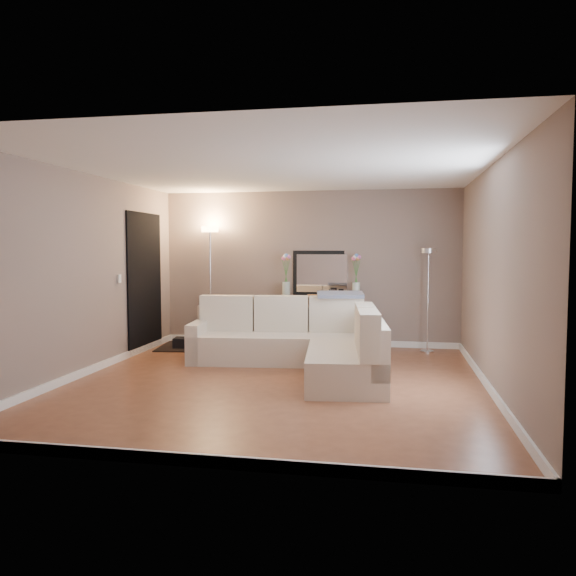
% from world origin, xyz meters
% --- Properties ---
extents(floor, '(5.00, 5.50, 0.01)m').
position_xyz_m(floor, '(0.00, 0.00, -0.01)').
color(floor, brown).
rests_on(floor, ground).
extents(ceiling, '(5.00, 5.50, 0.01)m').
position_xyz_m(ceiling, '(0.00, 0.00, 2.60)').
color(ceiling, white).
rests_on(ceiling, ground).
extents(wall_back, '(5.00, 0.02, 2.60)m').
position_xyz_m(wall_back, '(0.00, 2.76, 1.30)').
color(wall_back, gray).
rests_on(wall_back, ground).
extents(wall_front, '(5.00, 0.02, 2.60)m').
position_xyz_m(wall_front, '(0.00, -2.76, 1.30)').
color(wall_front, gray).
rests_on(wall_front, ground).
extents(wall_left, '(0.02, 5.50, 2.60)m').
position_xyz_m(wall_left, '(-2.51, 0.00, 1.30)').
color(wall_left, gray).
rests_on(wall_left, ground).
extents(wall_right, '(0.02, 5.50, 2.60)m').
position_xyz_m(wall_right, '(2.51, 0.00, 1.30)').
color(wall_right, gray).
rests_on(wall_right, ground).
extents(baseboard_back, '(5.00, 0.03, 0.10)m').
position_xyz_m(baseboard_back, '(0.00, 2.73, 0.05)').
color(baseboard_back, white).
rests_on(baseboard_back, ground).
extents(baseboard_front, '(5.00, 0.03, 0.10)m').
position_xyz_m(baseboard_front, '(0.00, -2.73, 0.05)').
color(baseboard_front, white).
rests_on(baseboard_front, ground).
extents(baseboard_left, '(0.03, 5.50, 0.10)m').
position_xyz_m(baseboard_left, '(-2.48, 0.00, 0.05)').
color(baseboard_left, white).
rests_on(baseboard_left, ground).
extents(baseboard_right, '(0.03, 5.50, 0.10)m').
position_xyz_m(baseboard_right, '(2.48, 0.00, 0.05)').
color(baseboard_right, white).
rests_on(baseboard_right, ground).
extents(doorway, '(0.02, 1.20, 2.20)m').
position_xyz_m(doorway, '(-2.48, 1.70, 1.10)').
color(doorway, black).
rests_on(doorway, ground).
extents(switch_plate, '(0.02, 0.08, 0.12)m').
position_xyz_m(switch_plate, '(-2.48, 0.85, 1.20)').
color(switch_plate, white).
rests_on(switch_plate, ground).
extents(sectional_sofa, '(2.90, 2.62, 0.94)m').
position_xyz_m(sectional_sofa, '(0.23, 0.89, 0.35)').
color(sectional_sofa, beige).
rests_on(sectional_sofa, floor).
extents(throw_blanket, '(0.72, 0.49, 0.09)m').
position_xyz_m(throw_blanket, '(0.64, 1.58, 0.96)').
color(throw_blanket, slate).
rests_on(throw_blanket, sectional_sofa).
extents(console_table, '(1.39, 0.41, 0.85)m').
position_xyz_m(console_table, '(0.13, 2.58, 0.48)').
color(console_table, black).
rests_on(console_table, floor).
extents(leaning_mirror, '(0.97, 0.08, 0.76)m').
position_xyz_m(leaning_mirror, '(0.22, 2.76, 1.22)').
color(leaning_mirror, black).
rests_on(leaning_mirror, console_table).
extents(table_decor, '(0.58, 0.13, 0.14)m').
position_xyz_m(table_decor, '(0.22, 2.54, 0.86)').
color(table_decor, orange).
rests_on(table_decor, console_table).
extents(flower_vase_left, '(0.16, 0.13, 0.72)m').
position_xyz_m(flower_vase_left, '(-0.36, 2.56, 1.13)').
color(flower_vase_left, silver).
rests_on(flower_vase_left, console_table).
extents(flower_vase_right, '(0.16, 0.13, 0.72)m').
position_xyz_m(flower_vase_right, '(0.81, 2.60, 1.13)').
color(flower_vase_right, silver).
rests_on(flower_vase_right, console_table).
extents(floor_lamp_lit, '(0.32, 0.32, 2.01)m').
position_xyz_m(floor_lamp_lit, '(-1.67, 2.55, 1.42)').
color(floor_lamp_lit, silver).
rests_on(floor_lamp_lit, floor).
extents(floor_lamp_unlit, '(0.27, 0.27, 1.64)m').
position_xyz_m(floor_lamp_unlit, '(1.94, 2.37, 1.16)').
color(floor_lamp_unlit, silver).
rests_on(floor_lamp_unlit, floor).
extents(charcoal_rug, '(1.42, 1.13, 0.02)m').
position_xyz_m(charcoal_rug, '(-1.74, 2.15, 0.01)').
color(charcoal_rug, black).
rests_on(charcoal_rug, floor).
extents(black_bag, '(0.40, 0.30, 0.24)m').
position_xyz_m(black_bag, '(-1.93, 2.01, 0.06)').
color(black_bag, black).
rests_on(black_bag, charcoal_rug).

